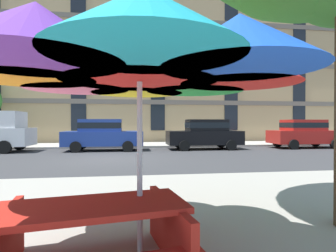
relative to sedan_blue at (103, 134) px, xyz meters
The scene contains 8 objects.
ground_plane 3.88m from the sedan_blue, 79.46° to the right, with size 120.00×120.00×0.00m, color #38383A.
sidewalk_far 3.30m from the sedan_blue, 77.48° to the left, with size 56.00×3.60×0.12m, color #B2ADA3.
apartment_building 12.56m from the sedan_blue, 86.51° to the left, with size 47.70×12.08×12.80m.
sedan_blue is the anchor object (origin of this frame).
sedan_black 5.96m from the sedan_blue, ahead, with size 4.40×1.98×1.78m.
sedan_red 12.44m from the sedan_blue, ahead, with size 4.40×1.98×1.78m.
patio_umbrella 12.88m from the sedan_blue, 82.49° to the right, with size 3.64×3.64×2.56m.
picnic_table 13.02m from the sedan_blue, 84.65° to the right, with size 2.03×1.80×0.77m.
Camera 1 is at (0.89, -11.96, 1.56)m, focal length 28.86 mm.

